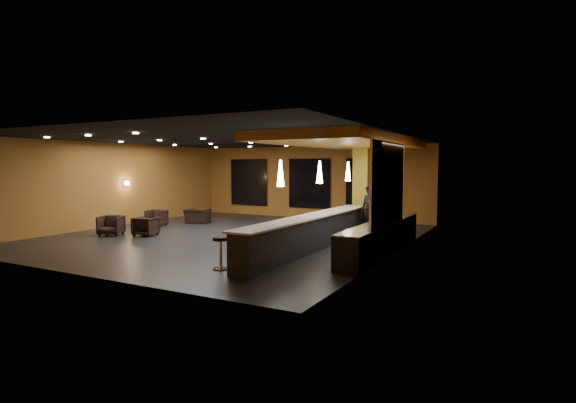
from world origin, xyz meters
The scene contains 36 objects.
floor centered at (0.00, 0.00, -0.05)m, with size 12.00×13.00×0.10m, color black.
ceiling centered at (0.00, 0.00, 3.55)m, with size 12.00×13.00×0.10m, color black.
wall_back centered at (0.00, 6.55, 1.75)m, with size 12.00×0.10×3.50m, color #945A21.
wall_front centered at (0.00, -6.55, 1.75)m, with size 12.00×0.10×3.50m, color #945A21.
wall_left centered at (-6.05, 0.00, 1.75)m, with size 0.10×13.00×3.50m, color #945A21.
wall_right centered at (6.05, 0.00, 1.75)m, with size 0.10×13.00×3.50m, color #945A21.
wood_soffit centered at (4.00, 1.00, 3.36)m, with size 3.60×8.00×0.28m, color #B67935.
window_left centered at (-3.50, 6.44, 1.70)m, with size 2.20×0.06×2.40m, color black.
window_center centered at (0.00, 6.44, 1.70)m, with size 2.20×0.06×2.40m, color black.
window_right centered at (3.00, 6.44, 1.70)m, with size 2.20×0.06×2.40m, color black.
tile_backsplash centered at (5.96, -1.00, 2.00)m, with size 0.06×3.20×2.40m, color white.
bar_counter centered at (3.65, -1.00, 0.50)m, with size 0.60×8.00×1.00m, color black.
bar_top centered at (3.65, -1.00, 1.02)m, with size 0.78×8.10×0.05m, color silver.
prep_counter centered at (5.65, -0.50, 0.43)m, with size 0.70×6.00×0.86m, color black.
prep_top centered at (5.65, -0.50, 0.89)m, with size 0.72×6.00×0.03m, color silver.
wall_shelf_lower centered at (5.82, -1.20, 1.60)m, with size 0.30×1.50×0.03m, color silver.
wall_shelf_upper centered at (5.82, -1.20, 2.05)m, with size 0.30×1.50×0.03m, color silver.
column centered at (3.65, 3.60, 1.75)m, with size 0.60×0.60×3.50m, color olive.
wall_sconce centered at (-5.88, 0.50, 1.80)m, with size 0.22×0.22×0.22m, color #FFE5B2.
pendant_0 centered at (3.65, -3.00, 2.35)m, with size 0.20×0.20×0.70m, color white.
pendant_1 centered at (3.65, -0.50, 2.35)m, with size 0.20×0.20×0.70m, color white.
pendant_2 centered at (3.65, 2.00, 2.35)m, with size 0.20×0.20×0.70m, color white.
staff_a centered at (4.48, 1.95, 0.94)m, with size 0.69×0.45×1.88m, color black.
staff_b centered at (4.54, 2.66, 0.80)m, with size 0.78×0.61×1.60m, color black.
staff_c centered at (5.22, 2.13, 0.77)m, with size 0.75×0.49×1.54m, color black.
armchair_a centered at (-4.04, -1.96, 0.36)m, with size 0.77×0.80×0.72m, color black.
armchair_b centered at (-2.85, -1.42, 0.35)m, with size 0.75×0.77×0.70m, color black.
armchair_c centered at (-4.50, 0.80, 0.34)m, with size 0.73×0.75×0.69m, color black.
armchair_d centered at (-3.54, 2.32, 0.32)m, with size 0.99×0.87×0.65m, color black.
bar_stool_0 centered at (2.78, -4.47, 0.51)m, with size 0.40×0.40×0.80m.
bar_stool_1 centered at (2.73, -3.26, 0.48)m, with size 0.38×0.38×0.75m.
bar_stool_2 centered at (2.84, -2.08, 0.53)m, with size 0.42×0.42×0.83m.
bar_stool_3 centered at (2.96, -1.14, 0.55)m, with size 0.44×0.44×0.86m.
bar_stool_4 centered at (2.71, 0.27, 0.48)m, with size 0.38×0.38×0.76m.
bar_stool_5 centered at (2.83, 1.40, 0.52)m, with size 0.41×0.41×0.80m.
bar_stool_6 centered at (2.98, 2.48, 0.51)m, with size 0.40×0.40×0.79m.
Camera 1 is at (9.37, -13.28, 2.53)m, focal length 28.00 mm.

